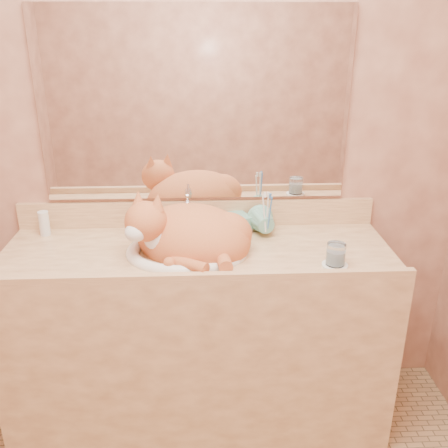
{
  "coord_description": "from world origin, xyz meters",
  "views": [
    {
      "loc": [
        0.03,
        -1.13,
        1.72
      ],
      "look_at": [
        0.11,
        0.7,
        0.97
      ],
      "focal_mm": 40.0,
      "sensor_mm": 36.0,
      "label": 1
    }
  ],
  "objects_px": {
    "soap_dispenser": "(245,217)",
    "water_glass": "(336,254)",
    "cat": "(186,232)",
    "sink_basin": "(187,235)",
    "vanity_counter": "(199,337)",
    "toothbrush_cup": "(267,227)"
  },
  "relations": [
    {
      "from": "water_glass",
      "to": "soap_dispenser",
      "type": "bearing_deg",
      "value": 135.09
    },
    {
      "from": "soap_dispenser",
      "to": "water_glass",
      "type": "relative_size",
      "value": 2.0
    },
    {
      "from": "sink_basin",
      "to": "soap_dispenser",
      "type": "height_order",
      "value": "soap_dispenser"
    },
    {
      "from": "soap_dispenser",
      "to": "water_glass",
      "type": "xyz_separation_m",
      "value": [
        0.32,
        -0.32,
        -0.03
      ]
    },
    {
      "from": "cat",
      "to": "water_glass",
      "type": "distance_m",
      "value": 0.59
    },
    {
      "from": "cat",
      "to": "toothbrush_cup",
      "type": "bearing_deg",
      "value": 41.65
    },
    {
      "from": "cat",
      "to": "water_glass",
      "type": "xyz_separation_m",
      "value": [
        0.57,
        -0.16,
        -0.03
      ]
    },
    {
      "from": "vanity_counter",
      "to": "toothbrush_cup",
      "type": "relative_size",
      "value": 13.27
    },
    {
      "from": "sink_basin",
      "to": "toothbrush_cup",
      "type": "distance_m",
      "value": 0.36
    },
    {
      "from": "toothbrush_cup",
      "to": "sink_basin",
      "type": "bearing_deg",
      "value": -160.84
    },
    {
      "from": "cat",
      "to": "soap_dispenser",
      "type": "xyz_separation_m",
      "value": [
        0.25,
        0.16,
        -0.0
      ]
    },
    {
      "from": "sink_basin",
      "to": "cat",
      "type": "relative_size",
      "value": 1.0
    },
    {
      "from": "cat",
      "to": "soap_dispenser",
      "type": "relative_size",
      "value": 2.86
    },
    {
      "from": "toothbrush_cup",
      "to": "cat",
      "type": "bearing_deg",
      "value": -162.66
    },
    {
      "from": "vanity_counter",
      "to": "sink_basin",
      "type": "distance_m",
      "value": 0.5
    },
    {
      "from": "cat",
      "to": "toothbrush_cup",
      "type": "distance_m",
      "value": 0.36
    },
    {
      "from": "soap_dispenser",
      "to": "vanity_counter",
      "type": "bearing_deg",
      "value": -166.35
    },
    {
      "from": "soap_dispenser",
      "to": "toothbrush_cup",
      "type": "height_order",
      "value": "soap_dispenser"
    },
    {
      "from": "soap_dispenser",
      "to": "toothbrush_cup",
      "type": "relative_size",
      "value": 1.41
    },
    {
      "from": "sink_basin",
      "to": "soap_dispenser",
      "type": "distance_m",
      "value": 0.3
    },
    {
      "from": "vanity_counter",
      "to": "water_glass",
      "type": "bearing_deg",
      "value": -18.02
    },
    {
      "from": "cat",
      "to": "water_glass",
      "type": "height_order",
      "value": "cat"
    }
  ]
}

